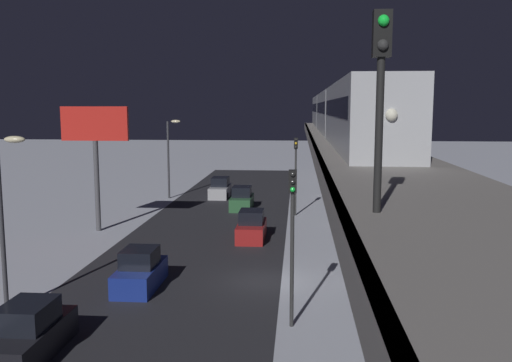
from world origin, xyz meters
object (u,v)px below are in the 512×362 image
Objects in this scene: rail_signal at (381,77)px; sedan_red at (251,227)px; subway_train at (337,112)px; traffic_light_near at (292,225)px; sedan_blue at (140,272)px; sedan_silver at (220,189)px; traffic_light_mid at (296,165)px; sedan_black at (29,335)px; commercial_billboard at (95,136)px; sedan_green at (242,200)px.

rail_signal is 26.64m from sedan_red.
traffic_light_near is at bearing 82.41° from subway_train.
subway_train reaches higher than sedan_blue.
traffic_light_mid reaches higher than sedan_silver.
traffic_light_mid is at bearing 43.18° from subway_train.
subway_train is 14.51m from sedan_silver.
sedan_red and sedan_black have the same top height.
sedan_black is (11.12, -6.71, -8.63)m from rail_signal.
subway_train is 25.85m from sedan_blue.
sedan_silver is 0.50× the size of commercial_billboard.
commercial_billboard is at bearing 25.55° from traffic_light_mid.
subway_train is 11.26m from sedan_green.
traffic_light_near reaches higher than sedan_silver.
subway_train is 6.23× the size of commercial_billboard.
sedan_blue is at bearing -97.45° from sedan_green.
subway_train is at bearing -92.66° from rail_signal.
commercial_billboard is (14.12, -16.29, 2.63)m from traffic_light_near.
sedan_blue and sedan_green have the same top height.
traffic_light_near reaches higher than sedan_red.
sedan_silver is 1.09× the size of sedan_blue.
sedan_silver and sedan_black have the same top height.
traffic_light_mid is 15.87m from commercial_billboard.
commercial_billboard is (11.22, -1.63, 6.03)m from sedan_red.
traffic_light_near is at bearing -79.62° from sedan_green.
traffic_light_near and traffic_light_mid have the same top height.
sedan_silver is at bearing -90.00° from sedan_blue.
sedan_green is at bearing -97.45° from sedan_blue.
sedan_red is 0.66× the size of traffic_light_near.
sedan_blue is 0.93× the size of sedan_black.
traffic_light_mid reaches higher than sedan_red.
sedan_silver is 35.27m from sedan_black.
subway_train is at bearing 153.43° from sedan_silver.
sedan_silver is at bearing -49.54° from traffic_light_mid.
sedan_black is 0.49× the size of commercial_billboard.
sedan_silver is (9.32, -41.93, -8.64)m from rail_signal.
sedan_black is at bearing 76.72° from sedan_blue.
sedan_green is at bearing 4.70° from subway_train.
traffic_light_mid is at bearing -154.45° from commercial_billboard.
commercial_billboard is at bearing -135.17° from sedan_green.
commercial_billboard reaches higher than sedan_red.
sedan_green is (8.21, 0.67, -7.68)m from subway_train.
commercial_billboard reaches higher than traffic_light_near.
sedan_green is 0.47× the size of commercial_billboard.
sedan_silver is 0.70× the size of traffic_light_mid.
commercial_billboard is at bearing -58.87° from rail_signal.
traffic_light_near reaches higher than sedan_green.
subway_train is at bearing -116.48° from sedan_blue.
subway_train is 13.87× the size of rail_signal.
subway_train is 13.13× the size of sedan_green.
traffic_light_mid is at bearing -109.39° from sedan_black.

